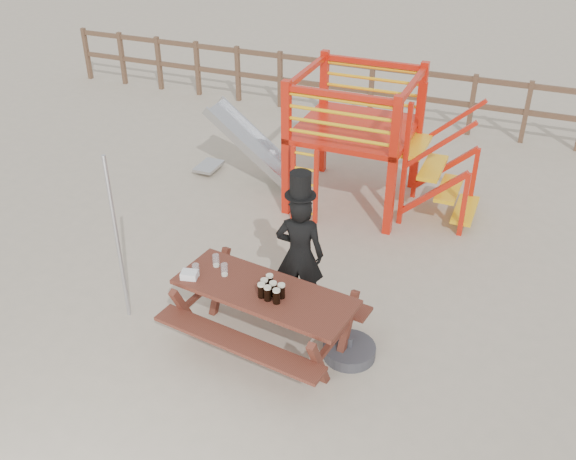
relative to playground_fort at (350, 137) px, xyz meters
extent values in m
plane|color=#B5A58D|center=(-0.12, -3.58, -1.07)|extent=(60.00, 60.00, 0.00)
cube|color=brown|center=(-0.12, 3.42, 0.03)|extent=(15.00, 0.06, 0.10)
cube|color=brown|center=(-0.12, 3.42, -0.47)|extent=(15.00, 0.06, 0.10)
cube|color=brown|center=(-7.62, 3.42, -0.47)|extent=(0.09, 0.09, 1.20)
cube|color=brown|center=(-6.62, 3.42, -0.47)|extent=(0.09, 0.09, 1.20)
cube|color=brown|center=(-5.62, 3.42, -0.47)|extent=(0.09, 0.09, 1.20)
cube|color=brown|center=(-4.62, 3.42, -0.47)|extent=(0.09, 0.09, 1.20)
cube|color=brown|center=(-3.62, 3.42, -0.47)|extent=(0.09, 0.09, 1.20)
cube|color=brown|center=(-2.62, 3.42, -0.47)|extent=(0.09, 0.09, 1.20)
cube|color=brown|center=(-1.62, 3.42, -0.47)|extent=(0.09, 0.09, 1.20)
cube|color=brown|center=(-0.62, 3.42, -0.47)|extent=(0.09, 0.09, 1.20)
cube|color=brown|center=(0.38, 3.42, -0.47)|extent=(0.09, 0.09, 1.20)
cube|color=brown|center=(1.38, 3.42, -0.47)|extent=(0.09, 0.09, 1.20)
cube|color=brown|center=(2.38, 3.42, -0.47)|extent=(0.09, 0.09, 1.20)
cube|color=red|center=(-0.72, -0.78, -0.02)|extent=(0.12, 0.12, 2.10)
cube|color=red|center=(0.88, -0.78, -0.02)|extent=(0.12, 0.12, 2.10)
cube|color=red|center=(-0.72, 0.82, -0.02)|extent=(0.12, 0.12, 2.10)
cube|color=red|center=(0.88, 0.82, -0.02)|extent=(0.12, 0.12, 2.10)
cube|color=red|center=(0.08, 0.02, 0.13)|extent=(1.72, 1.72, 0.08)
cube|color=red|center=(0.08, -0.78, 0.93)|extent=(1.60, 0.08, 0.08)
cube|color=red|center=(0.08, 0.82, 0.93)|extent=(1.60, 0.08, 0.08)
cube|color=red|center=(-0.72, 0.02, 0.93)|extent=(0.08, 1.60, 0.08)
cube|color=red|center=(0.88, 0.02, 0.93)|extent=(0.08, 1.60, 0.08)
cylinder|color=yellow|center=(0.08, -0.78, 0.31)|extent=(1.50, 0.05, 0.05)
cylinder|color=yellow|center=(0.08, 0.82, 0.31)|extent=(1.50, 0.05, 0.05)
cylinder|color=yellow|center=(0.08, -0.78, 0.49)|extent=(1.50, 0.05, 0.05)
cylinder|color=yellow|center=(0.08, 0.82, 0.49)|extent=(1.50, 0.05, 0.05)
cylinder|color=yellow|center=(0.08, -0.78, 0.67)|extent=(1.50, 0.05, 0.05)
cylinder|color=yellow|center=(0.08, 0.82, 0.67)|extent=(1.50, 0.05, 0.05)
cylinder|color=yellow|center=(0.08, -0.78, 0.85)|extent=(1.50, 0.05, 0.05)
cylinder|color=yellow|center=(0.08, 0.82, 0.85)|extent=(1.50, 0.05, 0.05)
cube|color=red|center=(-0.55, -0.93, -0.47)|extent=(0.06, 0.06, 1.20)
cube|color=red|center=(-0.19, -0.93, -0.47)|extent=(0.06, 0.06, 1.20)
cylinder|color=yellow|center=(-0.37, -0.93, -0.92)|extent=(0.36, 0.04, 0.04)
cylinder|color=yellow|center=(-0.37, -0.93, -0.68)|extent=(0.36, 0.04, 0.04)
cylinder|color=yellow|center=(-0.37, -0.93, -0.44)|extent=(0.36, 0.04, 0.04)
cylinder|color=yellow|center=(-0.37, -0.93, -0.20)|extent=(0.36, 0.04, 0.04)
cylinder|color=yellow|center=(-0.37, -0.93, 0.04)|extent=(0.36, 0.04, 0.04)
cube|color=yellow|center=(1.03, 0.02, 0.01)|extent=(0.30, 0.90, 0.06)
cube|color=yellow|center=(1.31, 0.02, -0.29)|extent=(0.30, 0.90, 0.06)
cube|color=yellow|center=(1.59, 0.02, -0.59)|extent=(0.30, 0.90, 0.06)
cube|color=yellow|center=(1.87, 0.02, -0.89)|extent=(0.30, 0.90, 0.06)
cube|color=red|center=(1.43, -0.43, -0.47)|extent=(0.95, 0.08, 0.86)
cube|color=red|center=(1.43, 0.47, -0.47)|extent=(0.95, 0.08, 0.86)
cube|color=#B8BAC0|center=(-1.62, 0.02, -0.45)|extent=(1.53, 0.55, 1.21)
cube|color=#B8BAC0|center=(-1.62, -0.25, -0.41)|extent=(1.58, 0.04, 1.28)
cube|color=#B8BAC0|center=(-1.62, 0.29, -0.41)|extent=(1.58, 0.04, 1.28)
cube|color=#B8BAC0|center=(-2.52, 0.02, -0.97)|extent=(0.35, 0.55, 0.05)
cube|color=brown|center=(0.24, -3.71, -0.32)|extent=(2.09, 1.02, 0.05)
cube|color=brown|center=(0.16, -4.25, -0.62)|extent=(2.03, 0.55, 0.04)
cube|color=brown|center=(0.31, -3.16, -0.62)|extent=(2.03, 0.55, 0.04)
cube|color=brown|center=(-0.61, -3.59, -0.71)|extent=(0.24, 1.21, 0.72)
cube|color=brown|center=(1.08, -3.82, -0.71)|extent=(0.24, 1.21, 0.72)
imported|color=black|center=(0.34, -2.93, -0.28)|extent=(0.63, 0.47, 1.58)
cube|color=#0D9835|center=(0.32, -2.81, -0.10)|extent=(0.06, 0.03, 0.37)
cylinder|color=black|center=(0.34, -2.93, 0.51)|extent=(0.36, 0.36, 0.01)
cylinder|color=black|center=(0.34, -2.93, 0.65)|extent=(0.24, 0.24, 0.27)
cube|color=white|center=(0.32, -2.81, 0.75)|extent=(0.12, 0.03, 0.03)
cylinder|color=#B2B2B7|center=(-1.53, -3.84, -0.01)|extent=(0.05, 0.05, 2.12)
cylinder|color=#38383D|center=(1.18, -3.51, -1.00)|extent=(0.59, 0.59, 0.14)
cylinder|color=#38383D|center=(1.18, -3.51, -0.88)|extent=(0.07, 0.07, 0.11)
cube|color=white|center=(-0.63, -3.82, -0.25)|extent=(0.21, 0.18, 0.08)
cylinder|color=black|center=(0.26, -3.83, -0.22)|extent=(0.08, 0.08, 0.15)
cylinder|color=beige|center=(0.26, -3.83, -0.13)|extent=(0.08, 0.08, 0.02)
cylinder|color=black|center=(0.34, -3.85, -0.22)|extent=(0.08, 0.08, 0.15)
cylinder|color=beige|center=(0.34, -3.85, -0.13)|extent=(0.08, 0.08, 0.02)
cylinder|color=black|center=(0.45, -3.86, -0.22)|extent=(0.08, 0.08, 0.15)
cylinder|color=beige|center=(0.45, -3.86, -0.13)|extent=(0.08, 0.08, 0.02)
cylinder|color=black|center=(0.26, -3.74, -0.22)|extent=(0.08, 0.08, 0.15)
cylinder|color=beige|center=(0.26, -3.74, -0.13)|extent=(0.08, 0.08, 0.02)
cylinder|color=black|center=(0.36, -3.76, -0.22)|extent=(0.08, 0.08, 0.15)
cylinder|color=beige|center=(0.36, -3.76, -0.13)|extent=(0.08, 0.08, 0.02)
cylinder|color=black|center=(0.46, -3.76, -0.22)|extent=(0.08, 0.08, 0.15)
cylinder|color=beige|center=(0.46, -3.76, -0.13)|extent=(0.08, 0.08, 0.02)
cylinder|color=black|center=(0.28, -3.65, -0.22)|extent=(0.08, 0.08, 0.15)
cylinder|color=beige|center=(0.28, -3.65, -0.13)|extent=(0.08, 0.08, 0.02)
cylinder|color=silver|center=(-0.29, -3.63, -0.22)|extent=(0.08, 0.08, 0.15)
cylinder|color=beige|center=(-0.29, -3.63, -0.28)|extent=(0.07, 0.07, 0.02)
cylinder|color=silver|center=(-0.46, -3.50, -0.22)|extent=(0.08, 0.08, 0.15)
cylinder|color=beige|center=(-0.46, -3.50, -0.28)|extent=(0.07, 0.07, 0.02)
cylinder|color=silver|center=(-0.58, -3.75, -0.22)|extent=(0.08, 0.08, 0.15)
cylinder|color=beige|center=(-0.58, -3.75, -0.28)|extent=(0.07, 0.07, 0.02)
camera|label=1|loc=(2.62, -8.77, 3.88)|focal=40.00mm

